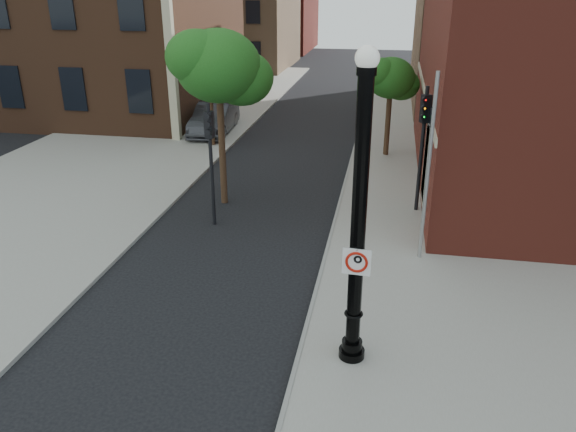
% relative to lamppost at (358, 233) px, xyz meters
% --- Properties ---
extents(ground, '(120.00, 120.00, 0.00)m').
position_rel_lamppost_xyz_m(ground, '(-3.19, -0.62, -3.08)').
color(ground, black).
rests_on(ground, ground).
extents(sidewalk_right, '(8.00, 60.00, 0.12)m').
position_rel_lamppost_xyz_m(sidewalk_right, '(2.81, 9.38, -3.02)').
color(sidewalk_right, gray).
rests_on(sidewalk_right, ground).
extents(sidewalk_left, '(10.00, 50.00, 0.12)m').
position_rel_lamppost_xyz_m(sidewalk_left, '(-12.19, 17.38, -3.02)').
color(sidewalk_left, gray).
rests_on(sidewalk_left, ground).
extents(curb_edge, '(0.10, 60.00, 0.14)m').
position_rel_lamppost_xyz_m(curb_edge, '(-1.14, 9.38, -3.01)').
color(curb_edge, gray).
rests_on(curb_edge, ground).
extents(bg_building_red, '(12.00, 12.00, 10.00)m').
position_rel_lamppost_xyz_m(bg_building_red, '(-15.19, 57.38, 1.92)').
color(bg_building_red, maroon).
rests_on(bg_building_red, ground).
extents(lamppost, '(0.56, 0.56, 6.66)m').
position_rel_lamppost_xyz_m(lamppost, '(0.00, 0.00, 0.00)').
color(lamppost, black).
rests_on(lamppost, ground).
extents(no_parking_sign, '(0.57, 0.09, 0.57)m').
position_rel_lamppost_xyz_m(no_parking_sign, '(0.01, -0.17, -0.55)').
color(no_parking_sign, white).
rests_on(no_parking_sign, ground).
extents(parked_car, '(2.08, 5.15, 1.66)m').
position_rel_lamppost_xyz_m(parked_car, '(-8.79, 18.31, -2.24)').
color(parked_car, '#2F2F34').
rests_on(parked_car, ground).
extents(traffic_signal_left, '(0.28, 0.35, 4.14)m').
position_rel_lamppost_xyz_m(traffic_signal_left, '(-5.17, 6.59, -0.29)').
color(traffic_signal_left, black).
rests_on(traffic_signal_left, ground).
extents(traffic_signal_right, '(0.36, 0.40, 4.48)m').
position_rel_lamppost_xyz_m(traffic_signal_right, '(1.60, 8.89, -0.05)').
color(traffic_signal_right, black).
rests_on(traffic_signal_right, ground).
extents(utility_pole, '(0.11, 0.11, 5.51)m').
position_rel_lamppost_xyz_m(utility_pole, '(1.61, 5.13, -0.32)').
color(utility_pole, '#999999').
rests_on(utility_pole, ground).
extents(street_tree_a, '(3.45, 3.12, 6.22)m').
position_rel_lamppost_xyz_m(street_tree_a, '(-5.37, 8.67, 1.84)').
color(street_tree_a, '#352515').
rests_on(street_tree_a, ground).
extents(street_tree_b, '(2.54, 2.29, 4.57)m').
position_rel_lamppost_xyz_m(street_tree_b, '(-8.07, 15.79, 0.53)').
color(street_tree_b, '#352515').
rests_on(street_tree_b, ground).
extents(street_tree_c, '(2.53, 2.28, 4.56)m').
position_rel_lamppost_xyz_m(street_tree_c, '(0.41, 15.67, 0.51)').
color(street_tree_c, '#352515').
rests_on(street_tree_c, ground).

